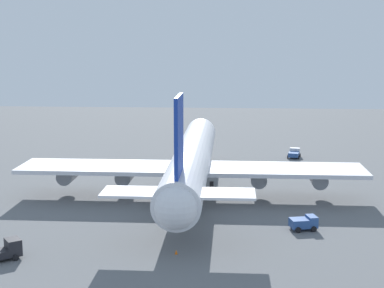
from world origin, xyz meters
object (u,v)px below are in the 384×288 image
(cargo_airplane, at_px, (192,160))
(maintenance_van, at_px, (294,153))
(baggage_tug, at_px, (304,223))
(fuel_truck, at_px, (4,251))
(safety_cone_tail, at_px, (176,252))
(safety_cone_nose, at_px, (209,158))

(cargo_airplane, bearing_deg, maintenance_van, -32.31)
(cargo_airplane, xyz_separation_m, baggage_tug, (-19.00, -17.59, -5.09))
(fuel_truck, xyz_separation_m, safety_cone_tail, (3.29, -21.38, -0.85))
(baggage_tug, height_order, safety_cone_nose, baggage_tug)
(baggage_tug, xyz_separation_m, safety_cone_tail, (-11.05, 17.59, -0.79))
(fuel_truck, xyz_separation_m, safety_cone_nose, (63.89, -23.17, -0.78))
(fuel_truck, relative_size, safety_cone_tail, 9.66)
(fuel_truck, distance_m, safety_cone_nose, 67.96)
(cargo_airplane, bearing_deg, fuel_truck, 147.32)
(cargo_airplane, bearing_deg, safety_cone_tail, 179.99)
(maintenance_van, distance_m, safety_cone_nose, 20.30)
(maintenance_van, xyz_separation_m, safety_cone_tail, (-64.38, 21.72, -0.74))
(cargo_airplane, distance_m, maintenance_van, 40.95)
(cargo_airplane, height_order, maintenance_van, cargo_airplane)
(cargo_airplane, height_order, fuel_truck, cargo_airplane)
(cargo_airplane, relative_size, maintenance_van, 14.14)
(maintenance_van, height_order, safety_cone_nose, maintenance_van)
(fuel_truck, relative_size, maintenance_van, 1.12)
(baggage_tug, bearing_deg, cargo_airplane, 42.80)
(fuel_truck, height_order, baggage_tug, fuel_truck)
(maintenance_van, relative_size, baggage_tug, 1.13)
(cargo_airplane, relative_size, fuel_truck, 12.59)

